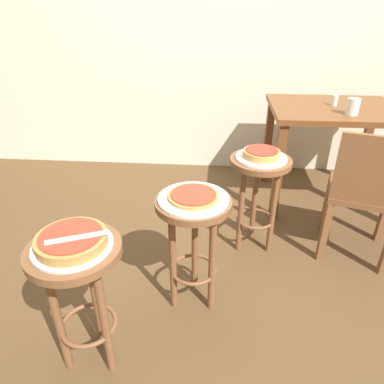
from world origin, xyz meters
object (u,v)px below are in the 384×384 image
Objects in this scene: stool_leftside at (258,184)px; serving_plate_middle at (193,199)px; pizza_middle at (193,196)px; stool_foreground at (80,280)px; stool_middle at (193,229)px; pizza_foreground at (71,240)px; wooden_chair at (366,192)px; serving_plate_leftside at (261,158)px; dining_table at (332,124)px; pizza_leftside at (262,153)px; cup_near_edge at (353,107)px; serving_plate_foreground at (73,246)px; condiment_shaker at (335,100)px; pizza_server_knife at (76,238)px.

serving_plate_middle is at bearing -125.02° from stool_leftside.
serving_plate_middle is 1.40× the size of pizza_middle.
serving_plate_middle is (0.43, 0.40, 0.17)m from stool_foreground.
stool_foreground is 0.58m from stool_middle.
pizza_foreground is 1.67m from wooden_chair.
pizza_middle is at bearing -90.00° from stool_middle.
serving_plate_leftside is 0.33× the size of dining_table.
pizza_middle is 0.63m from pizza_leftside.
wooden_chair is (1.42, 0.86, -0.20)m from pizza_foreground.
cup_near_edge is 0.64m from wooden_chair.
stool_foreground and stool_leftside have the same top height.
cup_near_edge is (1.00, 0.99, 0.37)m from stool_middle.
stool_middle is 0.67m from pizza_leftside.
serving_plate_foreground is at bearing -130.95° from serving_plate_leftside.
stool_leftside is (0.36, 0.52, -0.17)m from serving_plate_middle.
serving_plate_middle is 3.07× the size of cup_near_edge.
pizza_foreground is 2.00m from cup_near_edge.
stool_foreground is 0.61m from serving_plate_middle.
pizza_leftside is 0.93m from condiment_shaker.
stool_foreground is 0.74× the size of wooden_chair.
pizza_leftside is at bearing -131.28° from dining_table.
serving_plate_middle is at bearing -128.69° from dining_table.
wooden_chair reaches higher than stool_leftside.
dining_table reaches higher than pizza_foreground.
pizza_foreground is 0.79× the size of serving_plate_middle.
dining_table is at bearing 48.72° from serving_plate_leftside.
serving_plate_foreground is at bearing -130.95° from pizza_leftside.
serving_plate_middle is 0.58m from pizza_server_knife.
pizza_server_knife reaches higher than pizza_middle.
condiment_shaker is at bearing 28.37° from pizza_server_knife.
pizza_server_knife reaches higher than stool_foreground.
pizza_server_knife reaches higher than serving_plate_middle.
pizza_foreground is at bearing -130.95° from stool_leftside.
cup_near_edge is at bearing 44.60° from serving_plate_middle.
stool_foreground is 1.21m from stool_leftside.
serving_plate_foreground is 0.33× the size of dining_table.
condiment_shaker is 0.84m from wooden_chair.
cup_near_edge is (1.43, 1.38, 0.37)m from stool_foreground.
pizza_middle is 1.10× the size of pizza_server_knife.
serving_plate_middle is at bearing 180.00° from pizza_middle.
pizza_server_knife is at bearing -129.26° from pizza_leftside.
stool_foreground is 1.87× the size of serving_plate_middle.
stool_foreground is at bearing -135.98° from cup_near_edge.
pizza_foreground is 0.59m from serving_plate_middle.
cup_near_edge is (0.04, -0.21, 0.18)m from dining_table.
stool_leftside is 2.88× the size of pizza_server_knife.
dining_table reaches higher than pizza_server_knife.
serving_plate_leftside is at bearing -129.82° from condiment_shaker.
pizza_leftside is at bearing 54.98° from stool_middle.
stool_foreground is 2.08× the size of serving_plate_foreground.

